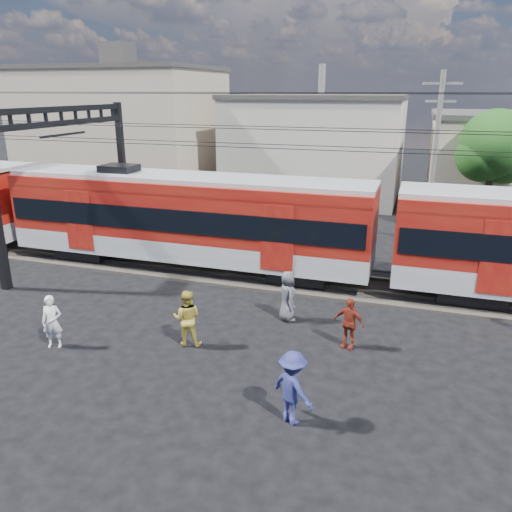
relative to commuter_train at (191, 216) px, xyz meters
The scene contains 15 objects.
ground 9.20m from the commuter_train, 64.28° to the right, with size 120.00×120.00×0.00m, color black.
track_bed 4.51m from the commuter_train, ahead, with size 70.00×3.40×0.12m, color #2D2823.
rail_near 4.51m from the commuter_train, 11.01° to the right, with size 70.00×0.12×0.12m, color #59544C.
rail_far 4.51m from the commuter_train, 11.01° to the left, with size 70.00×0.12×0.12m, color #59544C.
commuter_train is the anchor object (origin of this frame).
catenary 5.52m from the commuter_train, behind, with size 70.00×9.30×7.52m.
building_west 20.83m from the commuter_train, 129.41° to the left, with size 14.28×10.20×9.30m.
building_midwest 19.13m from the commuter_train, 84.43° to the left, with size 12.24×12.24×7.30m.
utility_pole_mid 12.27m from the commuter_train, 35.39° to the left, with size 1.80×0.24×8.50m.
tree_near 16.64m from the commuter_train, 37.74° to the left, with size 3.82×3.64×6.72m.
pedestrian_a 8.11m from the commuter_train, 97.89° to the right, with size 0.62×0.40×1.69m, color white.
pedestrian_b 7.21m from the commuter_train, 66.68° to the right, with size 0.88×0.69×1.81m, color gold.
pedestrian_c 11.57m from the commuter_train, 53.46° to the right, with size 1.21×0.69×1.87m, color navy.
pedestrian_d 9.28m from the commuter_train, 33.99° to the right, with size 0.97×0.40×1.65m, color maroon.
pedestrian_e 6.69m from the commuter_train, 35.53° to the right, with size 0.87×0.57×1.78m, color #4E4E53.
Camera 1 is at (5.28, -11.15, 7.60)m, focal length 35.00 mm.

